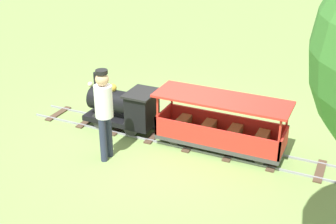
% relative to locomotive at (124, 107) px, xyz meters
% --- Properties ---
extents(ground_plane, '(60.00, 60.00, 0.00)m').
position_rel_locomotive_xyz_m(ground_plane, '(0.00, -1.01, -0.48)').
color(ground_plane, '#75934C').
extents(track, '(0.72, 6.05, 0.04)m').
position_rel_locomotive_xyz_m(track, '(0.00, -1.04, -0.47)').
color(track, gray).
rests_on(track, ground_plane).
extents(locomotive, '(0.68, 1.45, 1.04)m').
position_rel_locomotive_xyz_m(locomotive, '(0.00, 0.00, 0.00)').
color(locomotive, black).
rests_on(locomotive, ground_plane).
extents(passenger_car, '(0.78, 2.35, 0.97)m').
position_rel_locomotive_xyz_m(passenger_car, '(0.00, -1.94, -0.06)').
color(passenger_car, '#3F3F3F').
rests_on(passenger_car, ground_plane).
extents(conductor_person, '(0.30, 0.30, 1.62)m').
position_rel_locomotive_xyz_m(conductor_person, '(-1.08, -0.26, 0.47)').
color(conductor_person, '#282D47').
rests_on(conductor_person, ground_plane).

